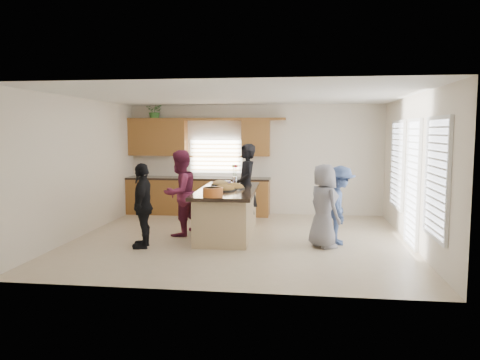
# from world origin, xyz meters

# --- Properties ---
(floor) EXTENTS (6.50, 6.50, 0.00)m
(floor) POSITION_xyz_m (0.00, 0.00, 0.00)
(floor) COLOR beige
(floor) RESTS_ON ground
(room_shell) EXTENTS (6.52, 6.02, 2.81)m
(room_shell) POSITION_xyz_m (0.00, 0.00, 1.90)
(room_shell) COLOR silver
(room_shell) RESTS_ON ground
(back_cabinetry) EXTENTS (4.08, 0.66, 2.46)m
(back_cabinetry) POSITION_xyz_m (-1.47, 2.73, 0.91)
(back_cabinetry) COLOR #975D2C
(back_cabinetry) RESTS_ON ground
(right_wall_glazing) EXTENTS (0.06, 4.00, 2.25)m
(right_wall_glazing) POSITION_xyz_m (3.22, -0.13, 1.34)
(right_wall_glazing) COLOR white
(right_wall_glazing) RESTS_ON ground
(island) EXTENTS (1.22, 2.73, 0.95)m
(island) POSITION_xyz_m (-0.30, 0.43, 0.45)
(island) COLOR tan
(island) RESTS_ON ground
(platter_front) EXTENTS (0.45, 0.45, 0.18)m
(platter_front) POSITION_xyz_m (-0.33, 0.19, 0.98)
(platter_front) COLOR black
(platter_front) RESTS_ON island
(platter_mid) EXTENTS (0.45, 0.45, 0.18)m
(platter_mid) POSITION_xyz_m (-0.18, 0.51, 0.98)
(platter_mid) COLOR black
(platter_mid) RESTS_ON island
(platter_back) EXTENTS (0.41, 0.41, 0.16)m
(platter_back) POSITION_xyz_m (-0.57, 1.09, 0.98)
(platter_back) COLOR black
(platter_back) RESTS_ON island
(salad_bowl) EXTENTS (0.36, 0.36, 0.17)m
(salad_bowl) POSITION_xyz_m (-0.39, -0.74, 1.05)
(salad_bowl) COLOR orange
(salad_bowl) RESTS_ON island
(clear_cup) EXTENTS (0.08, 0.08, 0.09)m
(clear_cup) POSITION_xyz_m (0.03, -0.35, 0.99)
(clear_cup) COLOR white
(clear_cup) RESTS_ON island
(plate_stack) EXTENTS (0.22, 0.22, 0.06)m
(plate_stack) POSITION_xyz_m (-0.49, 1.45, 0.98)
(plate_stack) COLOR #BF9AE1
(plate_stack) RESTS_ON island
(flower_vase) EXTENTS (0.14, 0.14, 0.42)m
(flower_vase) POSITION_xyz_m (-0.31, 1.57, 1.17)
(flower_vase) COLOR silver
(flower_vase) RESTS_ON island
(potted_plant) EXTENTS (0.49, 0.45, 0.48)m
(potted_plant) POSITION_xyz_m (-2.56, 2.82, 2.64)
(potted_plant) COLOR #418033
(potted_plant) RESTS_ON back_cabinetry
(woman_left_back) EXTENTS (0.64, 0.78, 1.86)m
(woman_left_back) POSITION_xyz_m (0.01, 1.09, 0.93)
(woman_left_back) COLOR black
(woman_left_back) RESTS_ON ground
(woman_left_mid) EXTENTS (0.97, 1.05, 1.75)m
(woman_left_mid) POSITION_xyz_m (-1.25, 0.25, 0.87)
(woman_left_mid) COLOR maroon
(woman_left_mid) RESTS_ON ground
(woman_left_front) EXTENTS (0.52, 0.96, 1.56)m
(woman_left_front) POSITION_xyz_m (-1.68, -0.81, 0.78)
(woman_left_front) COLOR black
(woman_left_front) RESTS_ON ground
(woman_right_back) EXTENTS (0.62, 1.00, 1.49)m
(woman_right_back) POSITION_xyz_m (1.92, -0.08, 0.74)
(woman_right_back) COLOR #3C5183
(woman_right_back) RESTS_ON ground
(woman_right_front) EXTENTS (0.81, 0.90, 1.54)m
(woman_right_front) POSITION_xyz_m (1.61, -0.39, 0.77)
(woman_right_front) COLOR slate
(woman_right_front) RESTS_ON ground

